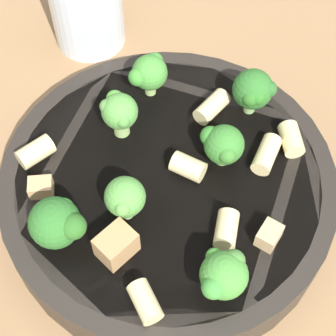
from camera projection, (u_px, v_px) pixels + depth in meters
ground_plane at (168, 202)px, 0.43m from camera, size 2.00×2.00×0.00m
pasta_bowl at (168, 187)px, 0.41m from camera, size 0.24×0.24×0.04m
broccoli_floret_0 at (119, 112)px, 0.40m from camera, size 0.03×0.03×0.04m
broccoli_floret_1 at (222, 144)px, 0.39m from camera, size 0.03×0.03×0.03m
broccoli_floret_2 at (149, 72)px, 0.42m from camera, size 0.03×0.03×0.04m
broccoli_floret_3 at (57, 223)px, 0.35m from camera, size 0.03×0.04×0.04m
broccoli_floret_4 at (254, 91)px, 0.40m from camera, size 0.03×0.03×0.04m
broccoli_floret_5 at (223, 275)px, 0.33m from camera, size 0.03×0.03×0.04m
broccoli_floret_6 at (127, 199)px, 0.36m from camera, size 0.03×0.03×0.04m
rigatoni_0 at (188, 167)px, 0.39m from camera, size 0.02×0.03×0.01m
rigatoni_1 at (226, 229)px, 0.36m from camera, size 0.03×0.03×0.01m
rigatoni_2 at (36, 152)px, 0.40m from camera, size 0.03×0.02×0.01m
rigatoni_3 at (291, 139)px, 0.40m from camera, size 0.03×0.03×0.01m
rigatoni_4 at (266, 154)px, 0.40m from camera, size 0.03×0.02×0.01m
rigatoni_5 at (212, 107)px, 0.42m from camera, size 0.03×0.02×0.01m
rigatoni_6 at (145, 302)px, 0.34m from camera, size 0.02×0.03×0.01m
chicken_chunk_0 at (116, 245)px, 0.35m from camera, size 0.02×0.02×0.02m
chicken_chunk_1 at (269, 235)px, 0.36m from camera, size 0.02×0.02×0.01m
chicken_chunk_2 at (41, 187)px, 0.38m from camera, size 0.02×0.02×0.01m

